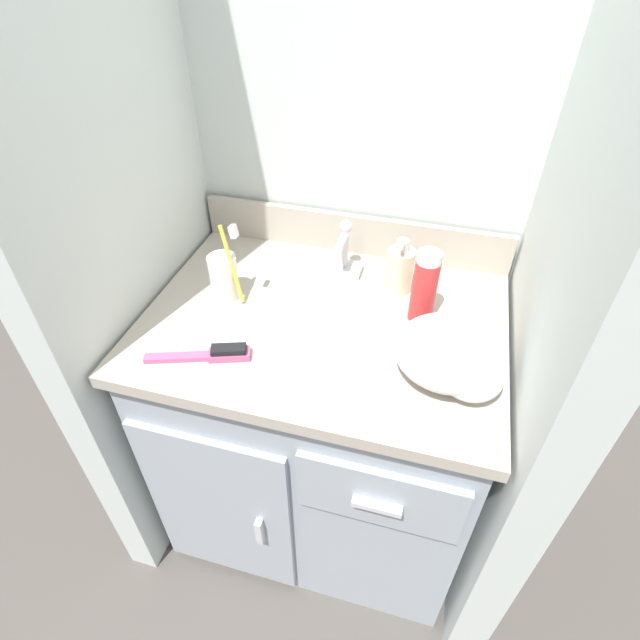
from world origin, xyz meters
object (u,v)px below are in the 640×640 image
Objects in this scene: toothbrush_cup at (224,276)px; hairbrush at (213,354)px; shaving_cream_can at (424,287)px; hand_towel at (453,356)px; soap_dispenser at (400,269)px.

toothbrush_cup reaches higher than hairbrush.
toothbrush_cup is at bearing -174.43° from shaving_cream_can.
shaving_cream_can is 0.80× the size of hand_towel.
hand_towel reaches higher than hairbrush.
hairbrush is at bearing -148.29° from shaving_cream_can.
hand_towel is at bearing -60.58° from soap_dispenser.
soap_dispenser reaches higher than hairbrush.
soap_dispenser is 0.67× the size of hairbrush.
hairbrush is (-0.33, -0.33, -0.05)m from soap_dispenser.
soap_dispenser is (0.38, 0.14, 0.00)m from toothbrush_cup.
toothbrush_cup reaches higher than hand_towel.
toothbrush_cup is 1.47× the size of soap_dispenser.
toothbrush_cup reaches higher than shaving_cream_can.
shaving_cream_can reaches higher than hairbrush.
shaving_cream_can is at bearing 115.97° from hand_towel.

